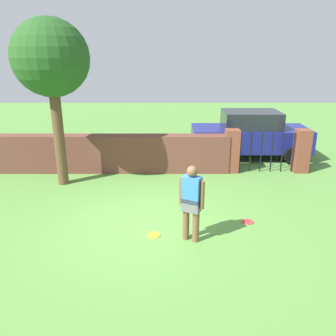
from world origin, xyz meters
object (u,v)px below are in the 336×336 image
object	(u,v)px
person	(193,200)
frisbee_yellow	(155,235)
car	(251,135)
frisbee_red	(249,222)
tree	(53,60)

from	to	relation	value
person	frisbee_yellow	xyz separation A→B (m)	(-0.77, 0.18, -0.89)
car	frisbee_red	size ratio (longest dim) A/B	15.60
tree	car	world-z (taller)	tree
car	frisbee_yellow	distance (m)	6.70
car	frisbee_yellow	world-z (taller)	car
car	tree	bearing A→B (deg)	-155.72
frisbee_red	car	bearing A→B (deg)	77.28
person	car	size ratio (longest dim) A/B	0.38
frisbee_yellow	tree	bearing A→B (deg)	132.62
person	frisbee_yellow	world-z (taller)	person
tree	person	xyz separation A→B (m)	(3.59, -3.23, -2.61)
tree	frisbee_red	world-z (taller)	tree
person	frisbee_red	bearing A→B (deg)	-124.14
car	person	bearing A→B (deg)	-112.70
tree	car	bearing A→B (deg)	23.90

